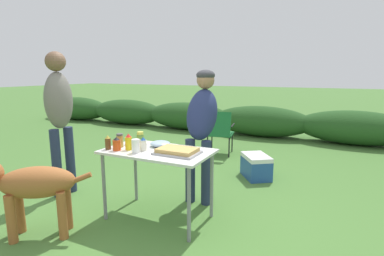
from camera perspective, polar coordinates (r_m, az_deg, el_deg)
ground_plane at (r=3.34m, az=-6.29°, el=-16.58°), size 60.00×60.00×0.00m
shrub_hedge at (r=7.41m, az=13.00°, el=1.28°), size 14.40×0.90×0.73m
folding_table at (r=3.10m, az=-6.53°, el=-5.60°), size 1.10×0.64×0.74m
food_tray at (r=2.93m, az=-2.80°, el=-4.43°), size 0.42×0.29×0.06m
plate_stack at (r=3.35m, az=-10.60°, el=-2.94°), size 0.25×0.25×0.02m
mixing_bowl at (r=3.23m, az=-6.06°, el=-2.98°), size 0.22×0.22×0.06m
paper_cup_stack at (r=3.00m, az=-10.66°, el=-3.40°), size 0.08×0.08×0.14m
mustard_bottle at (r=3.13m, az=-11.98°, el=-2.64°), size 0.07×0.07×0.17m
hot_sauce_bottle at (r=3.13m, az=-14.15°, el=-2.97°), size 0.08×0.08×0.14m
spice_jar at (r=3.26m, az=-13.59°, el=-2.34°), size 0.07×0.07×0.14m
beer_bottle at (r=3.20m, az=-15.73°, el=-2.71°), size 0.06×0.06×0.15m
relish_jar at (r=3.16m, az=-9.81°, el=-2.33°), size 0.07×0.07×0.18m
mayo_bottle at (r=3.07m, az=-9.27°, el=-3.07°), size 0.07×0.07×0.14m
standing_person_in_navy_coat at (r=3.48m, az=1.86°, el=1.36°), size 0.39×0.49×1.55m
standing_person_in_olive_jacket at (r=3.97m, az=-23.95°, el=3.21°), size 0.28×0.37×1.77m
dog at (r=3.17m, az=-28.43°, el=-9.58°), size 0.91×0.69×0.75m
camp_chair_green_behind_table at (r=5.52m, az=5.22°, el=-0.50°), size 0.57×0.66×0.83m
cooler_box at (r=4.51m, az=12.10°, el=-7.14°), size 0.54×0.58×0.34m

